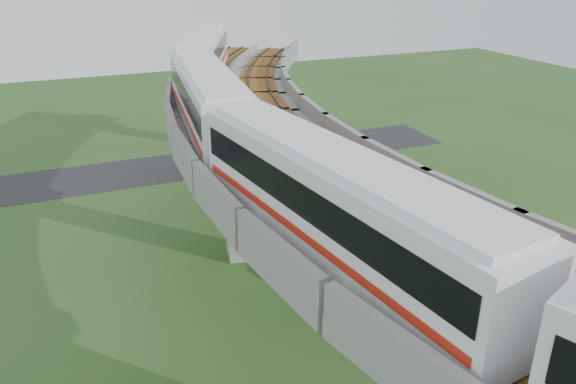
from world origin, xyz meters
name	(u,v)px	position (x,y,z in m)	size (l,w,h in m)	color
ground	(286,344)	(0.00, 0.00, 0.00)	(160.00, 160.00, 0.00)	#2B4D1E
dirt_lot	(511,306)	(14.00, -2.00, 0.02)	(18.00, 26.00, 0.04)	gray
asphalt_road	(172,167)	(0.00, 30.00, 0.01)	(60.00, 8.00, 0.03)	#232326
viaduct	(355,182)	(3.84, 0.00, 9.05)	(19.58, 73.98, 11.40)	#99968E
metro_train	(305,136)	(0.36, -1.32, 12.31)	(11.36, 61.34, 3.64)	silver
fence	(434,294)	(9.75, 0.00, 0.75)	(3.87, 38.73, 1.50)	#2D382D
tree_0	(316,154)	(12.32, 22.46, 2.23)	(1.94, 1.94, 3.06)	#382314
tree_1	(315,178)	(10.05, 17.74, 1.83)	(2.57, 2.57, 2.92)	#382314
tree_2	(332,232)	(6.59, 7.67, 1.98)	(2.05, 2.05, 2.86)	#382314
tree_3	(382,265)	(7.07, 1.86, 2.41)	(2.49, 2.49, 3.47)	#382314
tree_4	(456,332)	(7.37, -4.89, 2.06)	(1.84, 1.84, 2.85)	#382314
car_dark	(438,290)	(10.44, 0.49, 0.56)	(1.47, 3.62, 1.05)	black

